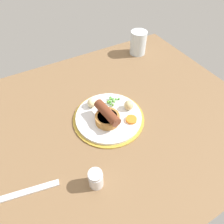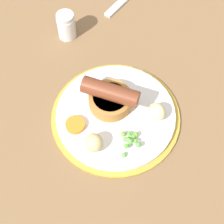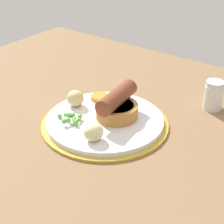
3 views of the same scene
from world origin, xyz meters
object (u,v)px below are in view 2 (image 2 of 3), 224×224
at_px(dinner_plate, 116,116).
at_px(sausage_pudding, 110,97).
at_px(carrot_slice_0, 75,125).
at_px(salt_shaker, 66,26).
at_px(pea_pile, 130,140).
at_px(potato_chunk_0, 157,112).
at_px(potato_chunk_1, 94,143).

height_order(dinner_plate, sausage_pudding, sausage_pudding).
relative_size(carrot_slice_0, salt_shaker, 0.59).
bearing_deg(pea_pile, potato_chunk_0, 164.32).
bearing_deg(potato_chunk_1, dinner_plate, 177.23).
height_order(sausage_pudding, carrot_slice_0, sausage_pudding).
relative_size(dinner_plate, salt_shaker, 4.00).
bearing_deg(potato_chunk_0, carrot_slice_0, -55.19).
bearing_deg(pea_pile, potato_chunk_1, -56.33).
bearing_deg(potato_chunk_0, sausage_pudding, -80.13).
relative_size(potato_chunk_0, potato_chunk_1, 1.03).
distance_m(pea_pile, potato_chunk_1, 0.06).
bearing_deg(pea_pile, sausage_pudding, -130.06).
distance_m(carrot_slice_0, salt_shaker, 0.23).
height_order(dinner_plate, potato_chunk_1, potato_chunk_1).
relative_size(dinner_plate, potato_chunk_0, 7.03).
bearing_deg(dinner_plate, salt_shaker, -126.65).
xyz_separation_m(potato_chunk_1, carrot_slice_0, (-0.02, -0.05, -0.01)).
distance_m(pea_pile, carrot_slice_0, 0.10).
height_order(potato_chunk_1, carrot_slice_0, potato_chunk_1).
distance_m(dinner_plate, potato_chunk_0, 0.08).
bearing_deg(carrot_slice_0, potato_chunk_0, 124.81).
height_order(dinner_plate, carrot_slice_0, carrot_slice_0).
height_order(dinner_plate, potato_chunk_0, potato_chunk_0).
height_order(carrot_slice_0, salt_shaker, salt_shaker).
height_order(sausage_pudding, salt_shaker, sausage_pudding).
height_order(pea_pile, carrot_slice_0, pea_pile).
xyz_separation_m(sausage_pudding, salt_shaker, (-0.12, -0.16, -0.01)).
distance_m(dinner_plate, potato_chunk_1, 0.08).
xyz_separation_m(dinner_plate, sausage_pudding, (-0.01, -0.02, 0.03)).
distance_m(sausage_pudding, carrot_slice_0, 0.08).
relative_size(sausage_pudding, pea_pile, 2.06).
bearing_deg(potato_chunk_1, pea_pile, 123.67).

